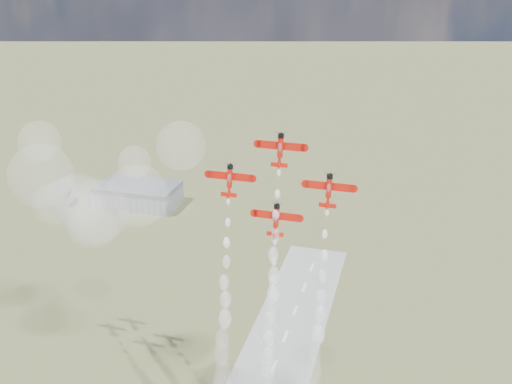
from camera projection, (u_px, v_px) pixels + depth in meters
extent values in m
cube|color=gray|center=(138.00, 196.00, 374.71)|extent=(50.00, 28.00, 10.00)
cube|color=#595B60|center=(137.00, 187.00, 372.21)|extent=(50.00, 28.00, 3.00)
cylinder|color=red|center=(280.00, 147.00, 153.53)|extent=(1.44, 2.42, 5.51)
cylinder|color=black|center=(281.00, 136.00, 152.93)|extent=(1.64, 1.80, 1.32)
cube|color=red|center=(281.00, 146.00, 153.80)|extent=(12.51, 0.61, 2.06)
cube|color=white|center=(268.00, 145.00, 154.75)|extent=(4.92, 0.14, 0.56)
cube|color=white|center=(294.00, 147.00, 153.08)|extent=(4.92, 0.14, 0.56)
cube|color=red|center=(279.00, 165.00, 154.35)|extent=(4.51, 0.33, 1.13)
cube|color=red|center=(278.00, 166.00, 153.66)|extent=(0.14, 1.96, 1.64)
ellipsoid|color=silver|center=(280.00, 148.00, 153.01)|extent=(1.13, 1.47, 2.69)
cone|color=red|center=(279.00, 162.00, 154.27)|extent=(1.44, 1.91, 2.89)
cylinder|color=red|center=(230.00, 178.00, 158.74)|extent=(1.44, 2.42, 5.51)
cylinder|color=black|center=(230.00, 167.00, 158.14)|extent=(1.64, 1.80, 1.32)
cube|color=red|center=(230.00, 176.00, 159.01)|extent=(12.51, 0.61, 2.06)
cube|color=white|center=(218.00, 175.00, 159.97)|extent=(4.92, 0.14, 0.56)
cube|color=white|center=(242.00, 177.00, 158.30)|extent=(4.92, 0.14, 0.56)
cube|color=red|center=(229.00, 195.00, 159.56)|extent=(4.51, 0.33, 1.13)
cube|color=red|center=(228.00, 196.00, 158.87)|extent=(0.14, 1.96, 1.64)
ellipsoid|color=silver|center=(229.00, 178.00, 158.23)|extent=(1.13, 1.47, 2.69)
cone|color=red|center=(229.00, 192.00, 159.48)|extent=(1.44, 1.91, 2.89)
cylinder|color=red|center=(329.00, 188.00, 152.20)|extent=(1.44, 2.42, 5.51)
cylinder|color=black|center=(330.00, 177.00, 151.60)|extent=(1.64, 1.80, 1.32)
cube|color=red|center=(329.00, 186.00, 152.47)|extent=(12.51, 0.61, 2.06)
cube|color=white|center=(316.00, 185.00, 153.42)|extent=(4.92, 0.14, 0.56)
cube|color=white|center=(343.00, 188.00, 151.76)|extent=(4.92, 0.14, 0.56)
cube|color=red|center=(327.00, 205.00, 153.02)|extent=(4.51, 0.33, 1.13)
cube|color=red|center=(327.00, 207.00, 152.33)|extent=(0.14, 1.96, 1.64)
ellipsoid|color=silver|center=(329.00, 189.00, 151.69)|extent=(1.13, 1.47, 2.69)
cone|color=red|center=(328.00, 202.00, 152.94)|extent=(1.44, 1.91, 2.89)
cylinder|color=red|center=(276.00, 217.00, 157.41)|extent=(1.44, 2.42, 5.51)
cylinder|color=black|center=(277.00, 207.00, 156.81)|extent=(1.64, 1.80, 1.32)
cube|color=red|center=(277.00, 216.00, 157.69)|extent=(12.51, 0.61, 2.06)
cube|color=white|center=(264.00, 214.00, 158.64)|extent=(4.92, 0.14, 0.56)
cube|color=white|center=(289.00, 217.00, 156.97)|extent=(4.92, 0.14, 0.56)
cube|color=red|center=(275.00, 234.00, 158.23)|extent=(4.51, 0.33, 1.13)
cube|color=red|center=(274.00, 236.00, 157.54)|extent=(0.14, 1.96, 1.64)
ellipsoid|color=silver|center=(276.00, 218.00, 156.90)|extent=(1.13, 1.47, 2.69)
cone|color=red|center=(275.00, 231.00, 158.16)|extent=(1.44, 1.91, 2.89)
sphere|color=white|center=(279.00, 173.00, 154.89)|extent=(1.03, 1.03, 1.03)
sphere|color=white|center=(277.00, 194.00, 155.96)|extent=(1.44, 1.44, 1.44)
sphere|color=white|center=(276.00, 215.00, 157.25)|extent=(1.86, 1.86, 1.86)
sphere|color=white|center=(275.00, 236.00, 158.34)|extent=(2.28, 2.28, 2.28)
sphere|color=white|center=(273.00, 255.00, 159.41)|extent=(2.70, 2.70, 2.70)
sphere|color=white|center=(274.00, 276.00, 160.50)|extent=(3.12, 3.12, 3.12)
sphere|color=white|center=(273.00, 294.00, 162.24)|extent=(3.53, 3.53, 3.53)
sphere|color=white|center=(271.00, 316.00, 162.78)|extent=(3.95, 3.95, 3.95)
sphere|color=white|center=(268.00, 334.00, 164.40)|extent=(4.37, 4.37, 4.37)
sphere|color=white|center=(270.00, 349.00, 165.31)|extent=(4.79, 4.79, 4.79)
sphere|color=white|center=(268.00, 367.00, 166.84)|extent=(5.21, 5.21, 5.21)
sphere|color=white|center=(228.00, 202.00, 160.20)|extent=(1.03, 1.03, 1.03)
sphere|color=white|center=(228.00, 222.00, 161.35)|extent=(1.44, 1.44, 1.44)
sphere|color=white|center=(226.00, 242.00, 162.37)|extent=(1.86, 1.86, 1.86)
sphere|color=white|center=(226.00, 262.00, 163.38)|extent=(2.28, 2.28, 2.28)
sphere|color=white|center=(224.00, 282.00, 164.74)|extent=(2.70, 2.70, 2.70)
sphere|color=white|center=(226.00, 299.00, 165.91)|extent=(3.12, 3.12, 3.12)
sphere|color=white|center=(225.00, 319.00, 167.49)|extent=(3.53, 3.53, 3.53)
sphere|color=white|center=(222.00, 339.00, 168.16)|extent=(3.95, 3.95, 3.95)
sphere|color=white|center=(222.00, 354.00, 169.75)|extent=(4.37, 4.37, 4.37)
sphere|color=white|center=(223.00, 375.00, 170.63)|extent=(4.79, 4.79, 4.79)
sphere|color=white|center=(327.00, 213.00, 153.57)|extent=(1.03, 1.03, 1.03)
sphere|color=white|center=(325.00, 234.00, 154.85)|extent=(1.44, 1.44, 1.44)
sphere|color=white|center=(324.00, 255.00, 155.99)|extent=(1.86, 1.86, 1.86)
sphere|color=white|center=(322.00, 276.00, 157.10)|extent=(2.28, 2.28, 2.28)
sphere|color=white|center=(321.00, 297.00, 158.08)|extent=(2.70, 2.70, 2.70)
sphere|color=white|center=(320.00, 314.00, 159.30)|extent=(3.12, 3.12, 3.12)
sphere|color=white|center=(318.00, 334.00, 160.19)|extent=(3.53, 3.53, 3.53)
sphere|color=white|center=(314.00, 354.00, 161.62)|extent=(3.95, 3.95, 3.95)
sphere|color=white|center=(314.00, 371.00, 162.45)|extent=(4.37, 4.37, 4.37)
sphere|color=white|center=(275.00, 242.00, 158.77)|extent=(1.03, 1.03, 1.03)
sphere|color=white|center=(274.00, 262.00, 160.11)|extent=(1.44, 1.44, 1.44)
sphere|color=white|center=(273.00, 282.00, 161.14)|extent=(1.86, 1.86, 1.86)
sphere|color=white|center=(271.00, 300.00, 162.49)|extent=(2.28, 2.28, 2.28)
sphere|color=white|center=(270.00, 319.00, 163.75)|extent=(2.70, 2.70, 2.70)
sphere|color=white|center=(269.00, 338.00, 164.84)|extent=(3.12, 3.12, 3.12)
sphere|color=white|center=(268.00, 356.00, 165.95)|extent=(3.53, 3.53, 3.53)
sphere|color=white|center=(268.00, 374.00, 167.10)|extent=(3.95, 3.95, 3.95)
sphere|color=white|center=(181.00, 146.00, 190.51)|extent=(15.98, 15.98, 15.98)
sphere|color=white|center=(96.00, 212.00, 183.35)|extent=(19.95, 19.95, 19.95)
sphere|color=white|center=(135.00, 162.00, 179.30)|extent=(10.08, 10.08, 10.08)
sphere|color=white|center=(92.00, 221.00, 187.67)|extent=(17.24, 17.24, 17.24)
sphere|color=white|center=(40.00, 142.00, 177.64)|extent=(12.52, 12.52, 12.52)
sphere|color=white|center=(67.00, 192.00, 209.57)|extent=(10.58, 10.58, 10.58)
sphere|color=white|center=(78.00, 200.00, 209.23)|extent=(18.95, 18.95, 18.95)
sphere|color=white|center=(56.00, 203.00, 207.98)|extent=(15.18, 15.18, 15.18)
sphere|color=white|center=(137.00, 196.00, 174.58)|extent=(18.47, 18.47, 18.47)
sphere|color=white|center=(41.00, 176.00, 199.03)|extent=(21.71, 21.71, 21.71)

